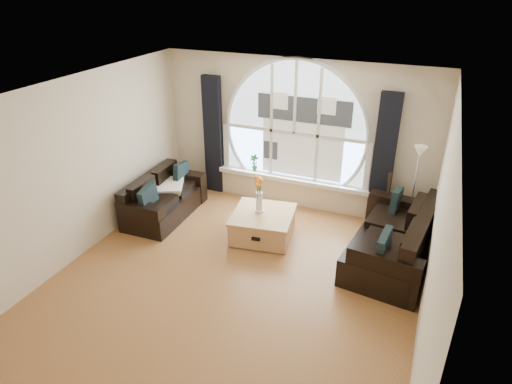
# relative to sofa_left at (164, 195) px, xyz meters

# --- Properties ---
(ground) EXTENTS (5.00, 5.50, 0.01)m
(ground) POSITION_rel_sofa_left_xyz_m (1.96, -1.36, -0.40)
(ground) COLOR brown
(ground) RESTS_ON ground
(ceiling) EXTENTS (5.00, 5.50, 0.01)m
(ceiling) POSITION_rel_sofa_left_xyz_m (1.96, -1.36, 2.30)
(ceiling) COLOR silver
(ceiling) RESTS_ON ground
(wall_back) EXTENTS (5.00, 0.01, 2.70)m
(wall_back) POSITION_rel_sofa_left_xyz_m (1.96, 1.39, 0.95)
(wall_back) COLOR beige
(wall_back) RESTS_ON ground
(wall_front) EXTENTS (5.00, 0.01, 2.70)m
(wall_front) POSITION_rel_sofa_left_xyz_m (1.96, -4.11, 0.95)
(wall_front) COLOR beige
(wall_front) RESTS_ON ground
(wall_left) EXTENTS (0.01, 5.50, 2.70)m
(wall_left) POSITION_rel_sofa_left_xyz_m (-0.54, -1.36, 0.95)
(wall_left) COLOR beige
(wall_left) RESTS_ON ground
(wall_right) EXTENTS (0.01, 5.50, 2.70)m
(wall_right) POSITION_rel_sofa_left_xyz_m (4.46, -1.36, 0.95)
(wall_right) COLOR beige
(wall_right) RESTS_ON ground
(attic_slope) EXTENTS (0.92, 5.50, 0.72)m
(attic_slope) POSITION_rel_sofa_left_xyz_m (4.16, -1.36, 1.95)
(attic_slope) COLOR silver
(attic_slope) RESTS_ON ground
(arched_window) EXTENTS (2.60, 0.06, 2.15)m
(arched_window) POSITION_rel_sofa_left_xyz_m (1.96, 1.36, 1.23)
(arched_window) COLOR silver
(arched_window) RESTS_ON wall_back
(window_sill) EXTENTS (2.90, 0.22, 0.08)m
(window_sill) POSITION_rel_sofa_left_xyz_m (1.96, 1.29, 0.11)
(window_sill) COLOR white
(window_sill) RESTS_ON wall_back
(window_frame) EXTENTS (2.76, 0.08, 2.15)m
(window_frame) POSITION_rel_sofa_left_xyz_m (1.96, 1.33, 1.23)
(window_frame) COLOR white
(window_frame) RESTS_ON wall_back
(neighbor_house) EXTENTS (1.70, 0.02, 1.50)m
(neighbor_house) POSITION_rel_sofa_left_xyz_m (2.11, 1.34, 1.10)
(neighbor_house) COLOR silver
(neighbor_house) RESTS_ON wall_back
(curtain_left) EXTENTS (0.35, 0.12, 2.30)m
(curtain_left) POSITION_rel_sofa_left_xyz_m (0.36, 1.27, 0.75)
(curtain_left) COLOR black
(curtain_left) RESTS_ON ground
(curtain_right) EXTENTS (0.35, 0.12, 2.30)m
(curtain_right) POSITION_rel_sofa_left_xyz_m (3.56, 1.27, 0.75)
(curtain_right) COLOR black
(curtain_right) RESTS_ON ground
(sofa_left) EXTENTS (0.86, 1.67, 0.73)m
(sofa_left) POSITION_rel_sofa_left_xyz_m (0.00, 0.00, 0.00)
(sofa_left) COLOR black
(sofa_left) RESTS_ON ground
(sofa_right) EXTENTS (1.24, 2.09, 0.88)m
(sofa_right) POSITION_rel_sofa_left_xyz_m (3.94, 0.06, 0.00)
(sofa_right) COLOR black
(sofa_right) RESTS_ON ground
(coffee_chest) EXTENTS (1.11, 1.11, 0.48)m
(coffee_chest) POSITION_rel_sofa_left_xyz_m (1.90, -0.01, -0.16)
(coffee_chest) COLOR #AF7B4A
(coffee_chest) RESTS_ON ground
(throw_blanket) EXTENTS (0.73, 0.73, 0.10)m
(throw_blanket) POSITION_rel_sofa_left_xyz_m (-0.04, 0.17, 0.10)
(throw_blanket) COLOR silver
(throw_blanket) RESTS_ON sofa_left
(vase_flowers) EXTENTS (0.24, 0.24, 0.70)m
(vase_flowers) POSITION_rel_sofa_left_xyz_m (1.82, 0.03, 0.43)
(vase_flowers) COLOR white
(vase_flowers) RESTS_ON coffee_chest
(floor_lamp) EXTENTS (0.24, 0.24, 1.60)m
(floor_lamp) POSITION_rel_sofa_left_xyz_m (4.11, 0.91, 0.40)
(floor_lamp) COLOR #B2B2B2
(floor_lamp) RESTS_ON ground
(guitar) EXTENTS (0.37, 0.25, 1.06)m
(guitar) POSITION_rel_sofa_left_xyz_m (3.72, 1.10, 0.13)
(guitar) COLOR olive
(guitar) RESTS_ON ground
(potted_plant) EXTENTS (0.19, 0.15, 0.33)m
(potted_plant) POSITION_rel_sofa_left_xyz_m (1.21, 1.29, 0.32)
(potted_plant) COLOR #1E6023
(potted_plant) RESTS_ON window_sill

